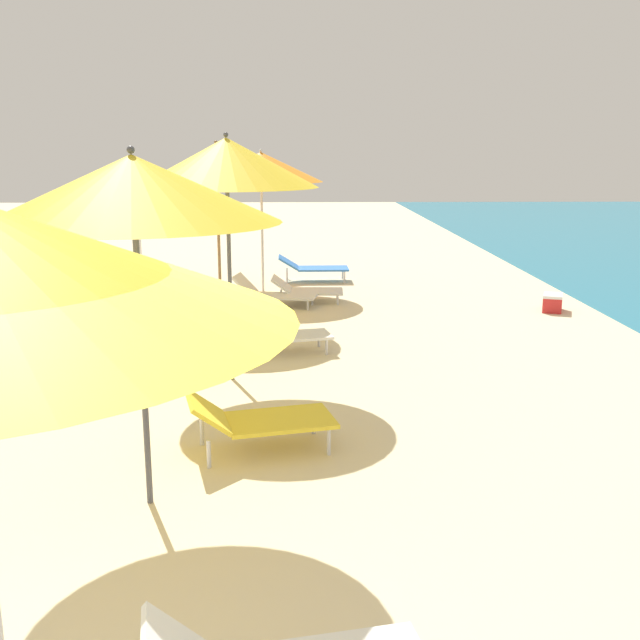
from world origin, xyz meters
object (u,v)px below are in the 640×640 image
(lounger_fourth_shoreside, at_px, (273,293))
(cooler_box, at_px, (553,303))
(umbrella_second, at_px, (133,189))
(lounger_farthest_shoreside, at_px, (313,267))
(umbrella_farthest, at_px, (261,167))
(lounger_farthest_inland, at_px, (306,289))
(lounger_third_shoreside, at_px, (286,334))
(lounger_second_shoreside, at_px, (259,418))
(umbrella_fourth, at_px, (216,165))
(person_walking_mid, at_px, (137,225))
(umbrella_third, at_px, (227,163))

(lounger_fourth_shoreside, xyz_separation_m, cooler_box, (5.06, -0.52, -0.10))
(umbrella_second, bearing_deg, lounger_farthest_shoreside, 81.84)
(umbrella_second, bearing_deg, umbrella_farthest, 87.14)
(lounger_farthest_shoreside, bearing_deg, lounger_farthest_inland, -95.12)
(umbrella_farthest, relative_size, lounger_farthest_shoreside, 1.84)
(umbrella_second, xyz_separation_m, lounger_third_shoreside, (1.04, 4.57, -2.25))
(umbrella_farthest, relative_size, lounger_farthest_inland, 2.07)
(lounger_second_shoreside, bearing_deg, umbrella_fourth, 85.97)
(cooler_box, bearing_deg, lounger_fourth_shoreside, 174.08)
(lounger_third_shoreside, bearing_deg, umbrella_second, -115.47)
(lounger_farthest_shoreside, height_order, cooler_box, lounger_farthest_shoreside)
(umbrella_farthest, relative_size, person_walking_mid, 1.73)
(lounger_farthest_shoreside, bearing_deg, umbrella_farthest, -133.31)
(umbrella_second, height_order, lounger_farthest_inland, umbrella_second)
(lounger_third_shoreside, bearing_deg, lounger_fourth_shoreside, 82.81)
(lounger_third_shoreside, bearing_deg, umbrella_farthest, 84.08)
(lounger_farthest_shoreside, distance_m, person_walking_mid, 5.05)
(umbrella_second, xyz_separation_m, lounger_farthest_inland, (1.35, 8.26, -2.30))
(lounger_second_shoreside, relative_size, cooler_box, 2.48)
(lounger_second_shoreside, height_order, person_walking_mid, person_walking_mid)
(umbrella_third, height_order, umbrella_farthest, umbrella_third)
(umbrella_second, height_order, lounger_second_shoreside, umbrella_second)
(lounger_fourth_shoreside, distance_m, umbrella_farthest, 2.76)
(umbrella_third, distance_m, lounger_third_shoreside, 2.77)
(umbrella_second, xyz_separation_m, person_walking_mid, (-2.84, 13.00, -1.54))
(lounger_second_shoreside, distance_m, lounger_third_shoreside, 3.52)
(lounger_fourth_shoreside, xyz_separation_m, umbrella_farthest, (-0.26, 1.57, 2.25))
(lounger_farthest_inland, bearing_deg, umbrella_third, -99.16)
(lounger_second_shoreside, relative_size, umbrella_third, 0.49)
(lounger_farthest_shoreside, xyz_separation_m, person_walking_mid, (-4.35, 2.46, 0.68))
(lounger_second_shoreside, height_order, umbrella_third, umbrella_third)
(umbrella_fourth, distance_m, cooler_box, 6.41)
(person_walking_mid, xyz_separation_m, cooler_box, (8.63, -5.70, -0.85))
(umbrella_third, xyz_separation_m, cooler_box, (5.41, 3.95, -2.53))
(umbrella_second, distance_m, lounger_second_shoreside, 2.60)
(lounger_second_shoreside, distance_m, person_walking_mid, 12.51)
(umbrella_fourth, bearing_deg, lounger_second_shoreside, -80.35)
(umbrella_third, relative_size, lounger_farthest_shoreside, 1.96)
(person_walking_mid, bearing_deg, lounger_farthest_shoreside, 158.39)
(lounger_farthest_shoreside, height_order, lounger_farthest_inland, lounger_farthest_shoreside)
(umbrella_farthest, distance_m, lounger_farthest_inland, 2.68)
(lounger_fourth_shoreside, bearing_deg, lounger_farthest_inland, 46.18)
(umbrella_fourth, relative_size, cooler_box, 4.93)
(umbrella_second, distance_m, umbrella_fourth, 6.63)
(cooler_box, bearing_deg, umbrella_third, -143.87)
(umbrella_second, relative_size, umbrella_fourth, 0.96)
(person_walking_mid, bearing_deg, umbrella_second, 110.22)
(lounger_second_shoreside, bearing_deg, lounger_fourth_shoreside, 77.26)
(umbrella_third, height_order, person_walking_mid, umbrella_third)
(umbrella_second, distance_m, lounger_farthest_inland, 8.68)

